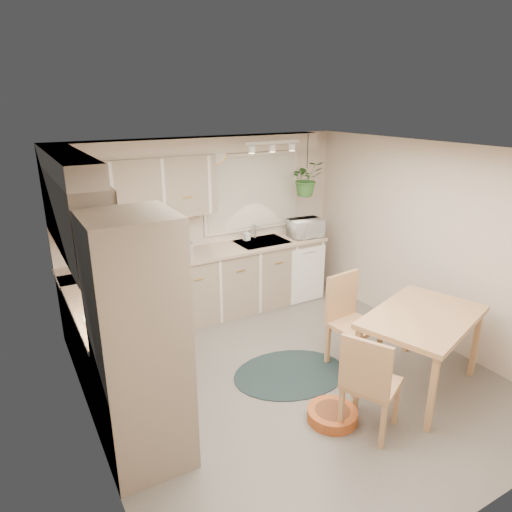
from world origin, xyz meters
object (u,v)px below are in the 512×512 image
Objects in this scene: chair_back at (355,323)px; pet_bed at (332,415)px; chair_left at (372,381)px; dining_table at (419,351)px; braided_rug at (290,374)px; microwave at (306,226)px.

chair_back is 1.12m from pet_bed.
chair_left is 1.04m from chair_back.
chair_back is (-0.31, 0.63, 0.11)m from dining_table.
chair_back is 0.82× the size of braided_rug.
dining_table reaches higher than braided_rug.
braided_rug is 0.83m from pet_bed.
chair_left is at bearing -47.19° from pet_bed.
chair_left is at bearing -109.21° from microwave.
microwave reaches higher than chair_back.
microwave is (0.63, 1.84, 0.58)m from chair_back.
dining_table is at bearing 0.14° from pet_bed.
chair_back is 2.21× the size of pet_bed.
pet_bed is 3.04m from microwave.
dining_table is 1.26× the size of chair_back.
dining_table is 1.03× the size of braided_rug.
chair_back reaches higher than chair_left.
chair_left reaches higher than dining_table.
chair_left is 0.55m from pet_bed.
microwave is at bearing -115.03° from chair_back.
dining_table is at bearing 78.15° from chair_left.
chair_left reaches higher than pet_bed.
chair_back is at bearing 115.82° from dining_table.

